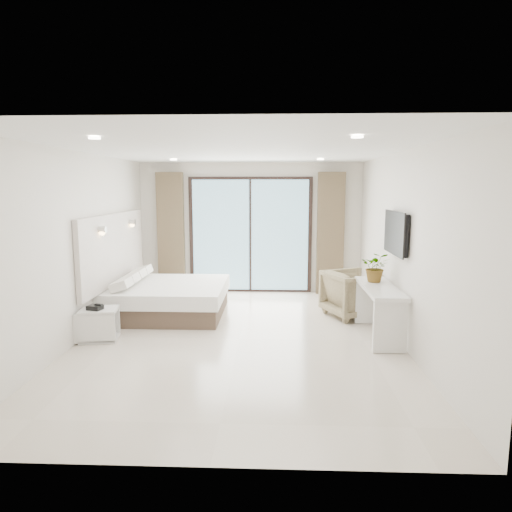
# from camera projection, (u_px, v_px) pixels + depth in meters

# --- Properties ---
(ground) EXTENTS (6.20, 6.20, 0.00)m
(ground) POSITION_uv_depth(u_px,v_px,m) (240.00, 339.00, 6.67)
(ground) COLOR beige
(ground) RESTS_ON ground
(room_shell) EXTENTS (4.62, 6.22, 2.72)m
(room_shell) POSITION_uv_depth(u_px,v_px,m) (231.00, 226.00, 7.31)
(room_shell) COLOR silver
(room_shell) RESTS_ON ground
(bed) EXTENTS (1.93, 1.84, 0.68)m
(bed) POSITION_uv_depth(u_px,v_px,m) (168.00, 298.00, 7.93)
(bed) COLOR brown
(bed) RESTS_ON ground
(nightstand) EXTENTS (0.57, 0.49, 0.46)m
(nightstand) POSITION_uv_depth(u_px,v_px,m) (99.00, 324.00, 6.58)
(nightstand) COLOR silver
(nightstand) RESTS_ON ground
(phone) EXTENTS (0.23, 0.20, 0.07)m
(phone) POSITION_uv_depth(u_px,v_px,m) (95.00, 307.00, 6.48)
(phone) COLOR black
(phone) RESTS_ON nightstand
(console_desk) EXTENTS (0.46, 1.48, 0.77)m
(console_desk) POSITION_uv_depth(u_px,v_px,m) (379.00, 300.00, 6.66)
(console_desk) COLOR silver
(console_desk) RESTS_ON ground
(plant) EXTENTS (0.51, 0.54, 0.36)m
(plant) POSITION_uv_depth(u_px,v_px,m) (376.00, 270.00, 6.90)
(plant) COLOR #33662D
(plant) RESTS_ON console_desk
(armchair) EXTENTS (1.06, 1.09, 0.87)m
(armchair) POSITION_uv_depth(u_px,v_px,m) (353.00, 291.00, 7.78)
(armchair) COLOR #9A8D64
(armchair) RESTS_ON ground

